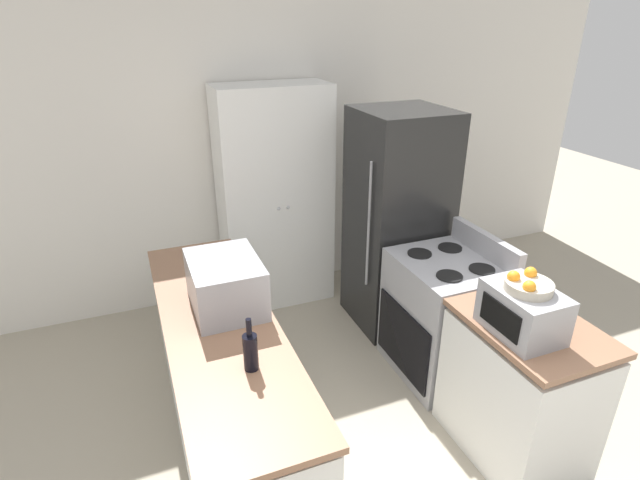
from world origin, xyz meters
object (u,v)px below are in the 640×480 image
object	(u,v)px
stove	(443,316)
refrigerator	(397,222)
wine_bottle	(250,351)
toaster_oven	(523,312)
fruit_bowl	(528,284)
pantry_cabinet	(275,199)
microwave	(226,284)

from	to	relation	value
stove	refrigerator	world-z (taller)	refrigerator
wine_bottle	toaster_oven	bearing A→B (deg)	-9.71
toaster_oven	fruit_bowl	distance (m)	0.16
refrigerator	wine_bottle	distance (m)	2.06
refrigerator	fruit_bowl	xyz separation A→B (m)	(-0.17, -1.58, 0.29)
pantry_cabinet	wine_bottle	world-z (taller)	pantry_cabinet
refrigerator	microwave	size ratio (longest dim) A/B	3.57
stove	fruit_bowl	distance (m)	1.12
pantry_cabinet	fruit_bowl	xyz separation A→B (m)	(0.65, -2.29, 0.22)
refrigerator	microwave	world-z (taller)	refrigerator
microwave	refrigerator	bearing A→B (deg)	25.73
toaster_oven	stove	bearing A→B (deg)	79.97
fruit_bowl	refrigerator	bearing A→B (deg)	84.03
pantry_cabinet	stove	xyz separation A→B (m)	(0.80, -1.46, -0.51)
fruit_bowl	microwave	bearing A→B (deg)	148.91
refrigerator	toaster_oven	size ratio (longest dim) A/B	4.47
pantry_cabinet	toaster_oven	world-z (taller)	pantry_cabinet
fruit_bowl	toaster_oven	bearing A→B (deg)	4.66
refrigerator	stove	bearing A→B (deg)	-91.32
wine_bottle	fruit_bowl	bearing A→B (deg)	-9.72
toaster_oven	fruit_bowl	world-z (taller)	fruit_bowl
refrigerator	fruit_bowl	distance (m)	1.62
pantry_cabinet	refrigerator	bearing A→B (deg)	-41.05
wine_bottle	stove	bearing A→B (deg)	20.90
pantry_cabinet	fruit_bowl	bearing A→B (deg)	-74.20
stove	fruit_bowl	bearing A→B (deg)	-100.13
wine_bottle	pantry_cabinet	bearing A→B (deg)	69.90
microwave	toaster_oven	distance (m)	1.62
stove	wine_bottle	world-z (taller)	wine_bottle
refrigerator	toaster_oven	distance (m)	1.59
stove	wine_bottle	size ratio (longest dim) A/B	3.78
microwave	fruit_bowl	xyz separation A→B (m)	(1.38, -0.83, 0.14)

